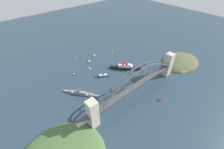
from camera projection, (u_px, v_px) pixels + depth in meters
The scene contains 15 objects.
ground_plane at pixel (136, 95), 328.21m from camera, with size 1400.00×1400.00×0.00m, color #283D4C.
harbor_arch_bridge at pixel (137, 84), 308.67m from camera, with size 285.63×16.47×72.64m.
headland_east_shore at pixel (180, 63), 424.39m from camera, with size 120.12×90.13×25.29m.
ocean_liner at pixel (125, 67), 397.83m from camera, with size 62.38×65.03×20.07m.
naval_cruiser at pixel (81, 93), 327.89m from camera, with size 52.96×68.05×17.17m.
harbor_ferry_steamer at pixel (103, 76), 375.41m from camera, with size 33.30×23.02×7.96m.
seaplane_taxiing_near_bridge at pixel (160, 99), 315.03m from camera, with size 10.30×7.41×5.06m.
small_boat_0 at pixel (112, 50), 475.65m from camera, with size 10.72×7.82×2.07m.
small_boat_1 at pixel (77, 58), 441.99m from camera, with size 8.61×3.31×2.69m.
small_boat_2 at pixel (94, 55), 448.35m from camera, with size 10.31×5.68×10.94m.
small_boat_3 at pixel (74, 74), 381.93m from camera, with size 6.16×12.44×2.17m.
small_boat_4 at pixel (89, 61), 424.60m from camera, with size 9.78×7.80×9.30m.
small_boat_5 at pixel (90, 69), 401.13m from camera, with size 3.57×12.05×1.90m.
small_boat_6 at pixel (112, 53), 457.64m from camera, with size 3.93×6.99×8.62m.
channel_marker_buoy at pixel (114, 91), 335.09m from camera, with size 2.20×2.20×2.75m.
Camera 1 is at (-188.03, -139.63, 239.70)m, focal length 24.29 mm.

